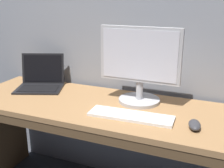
# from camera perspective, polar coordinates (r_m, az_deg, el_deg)

# --- Properties ---
(desk) EXTENTS (1.74, 0.61, 0.73)m
(desk) POSITION_cam_1_polar(r_m,az_deg,el_deg) (1.79, -2.74, -9.36)
(desk) COLOR #A87A4C
(desk) RESTS_ON ground
(laptop_black) EXTENTS (0.39, 0.37, 0.23)m
(laptop_black) POSITION_cam_1_polar(r_m,az_deg,el_deg) (2.08, -14.37, 0.81)
(laptop_black) COLOR black
(laptop_black) RESTS_ON desk
(external_monitor) EXTENTS (0.49, 0.26, 0.47)m
(external_monitor) POSITION_cam_1_polar(r_m,az_deg,el_deg) (1.68, 5.68, 3.88)
(external_monitor) COLOR #B7B7BC
(external_monitor) RESTS_ON desk
(wired_keyboard) EXTENTS (0.47, 0.15, 0.02)m
(wired_keyboard) POSITION_cam_1_polar(r_m,az_deg,el_deg) (1.54, 3.86, -6.49)
(wired_keyboard) COLOR white
(wired_keyboard) RESTS_ON desk
(computer_mouse) EXTENTS (0.08, 0.13, 0.04)m
(computer_mouse) POSITION_cam_1_polar(r_m,az_deg,el_deg) (1.48, 16.54, -8.03)
(computer_mouse) COLOR #38383D
(computer_mouse) RESTS_ON desk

